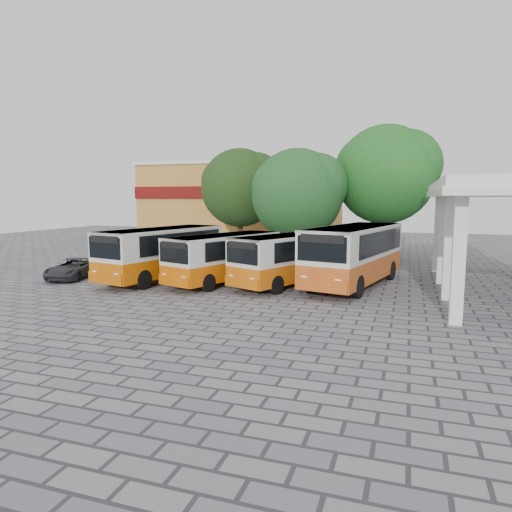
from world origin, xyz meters
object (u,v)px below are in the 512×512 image
(bus_far_left, at_px, (162,250))
(bus_far_right, at_px, (354,252))
(bus_centre_right, at_px, (291,256))
(parked_car, at_px, (72,269))
(bus_centre_left, at_px, (225,255))

(bus_far_left, height_order, bus_far_right, bus_far_right)
(bus_far_left, relative_size, bus_centre_right, 1.06)
(parked_car, bearing_deg, bus_far_right, -4.36)
(bus_centre_right, distance_m, bus_far_right, 3.36)
(bus_far_left, relative_size, bus_centre_left, 1.09)
(bus_far_right, bearing_deg, bus_far_left, -158.36)
(bus_centre_left, bearing_deg, bus_centre_right, 27.87)
(bus_far_right, height_order, parked_car, bus_far_right)
(bus_centre_left, bearing_deg, bus_far_right, 30.52)
(bus_centre_left, distance_m, bus_centre_right, 3.62)
(bus_far_left, bearing_deg, parked_car, -154.11)
(bus_far_left, distance_m, bus_far_right, 10.66)
(bus_centre_left, height_order, bus_far_right, bus_far_right)
(bus_centre_left, xyz_separation_m, bus_far_right, (6.83, 1.36, 0.29))
(bus_centre_right, bearing_deg, bus_far_right, 37.86)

